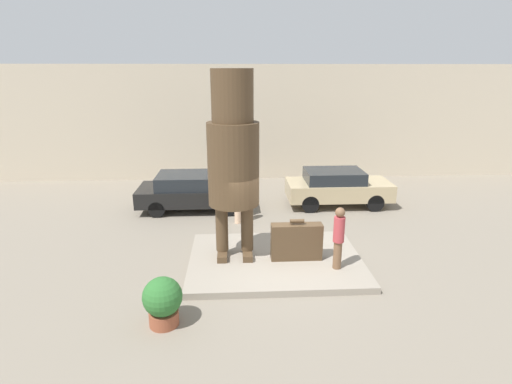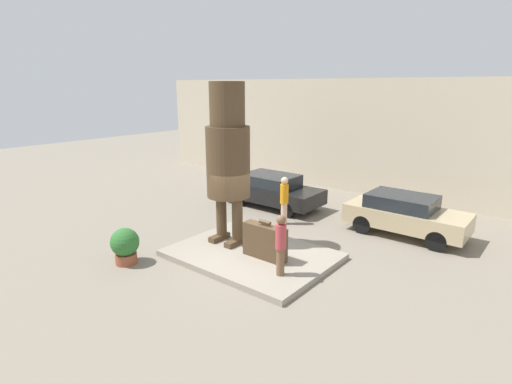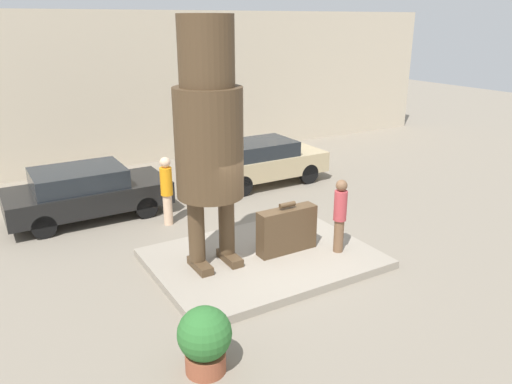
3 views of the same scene
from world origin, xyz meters
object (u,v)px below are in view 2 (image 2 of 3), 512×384
object	(u,v)px
parked_car_tan	(405,214)
planter_pot	(125,245)
statue_figure	(228,152)
tourist	(281,243)
parked_car_black	(273,190)
worker_hivis	(284,199)
giant_suitcase	(265,242)

from	to	relation	value
parked_car_tan	planter_pot	size ratio (longest dim) A/B	3.72
statue_figure	tourist	xyz separation A→B (m)	(2.69, -0.91, -2.03)
statue_figure	parked_car_black	size ratio (longest dim) A/B	1.20
planter_pot	worker_hivis	world-z (taller)	worker_hivis
tourist	worker_hivis	world-z (taller)	tourist
giant_suitcase	planter_pot	bearing A→B (deg)	-141.39
planter_pot	worker_hivis	size ratio (longest dim) A/B	0.59
giant_suitcase	parked_car_black	size ratio (longest dim) A/B	0.33
statue_figure	parked_car_black	distance (m)	5.34
giant_suitcase	tourist	size ratio (longest dim) A/B	0.83
tourist	parked_car_tan	bearing A→B (deg)	76.02
parked_car_black	worker_hivis	world-z (taller)	worker_hivis
giant_suitcase	worker_hivis	world-z (taller)	worker_hivis
parked_car_black	tourist	bearing A→B (deg)	-51.68
tourist	worker_hivis	distance (m)	4.62
parked_car_black	worker_hivis	distance (m)	2.34
parked_car_black	planter_pot	bearing A→B (deg)	-89.43
giant_suitcase	tourist	distance (m)	1.23
statue_figure	giant_suitcase	bearing A→B (deg)	-10.40
tourist	parked_car_black	size ratio (longest dim) A/B	0.40
statue_figure	parked_car_black	xyz separation A→B (m)	(-1.59, 4.50, -2.39)
parked_car_tan	worker_hivis	world-z (taller)	worker_hivis
tourist	parked_car_black	world-z (taller)	tourist
planter_pot	parked_car_black	bearing A→B (deg)	90.57
parked_car_black	worker_hivis	size ratio (longest dim) A/B	2.31
giant_suitcase	worker_hivis	xyz separation A→B (m)	(-1.57, 3.23, 0.31)
parked_car_tan	planter_pot	bearing A→B (deg)	-126.65
tourist	planter_pot	distance (m)	4.67
statue_figure	giant_suitcase	size ratio (longest dim) A/B	3.62
giant_suitcase	worker_hivis	size ratio (longest dim) A/B	0.76
parked_car_black	giant_suitcase	bearing A→B (deg)	-55.68
worker_hivis	parked_car_black	bearing A→B (deg)	137.33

